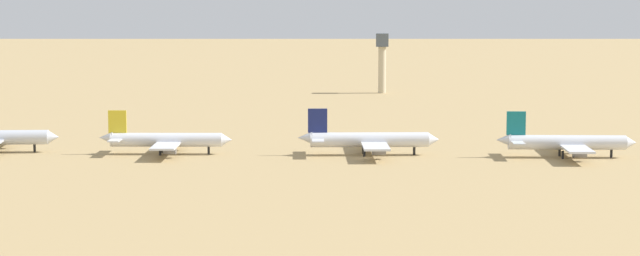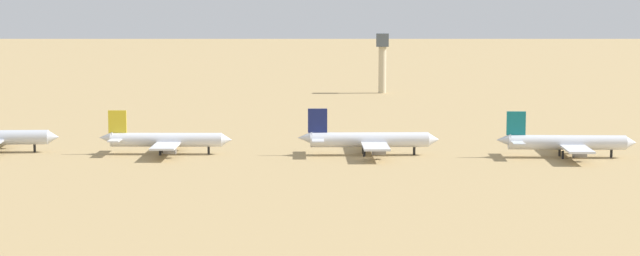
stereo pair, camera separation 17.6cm
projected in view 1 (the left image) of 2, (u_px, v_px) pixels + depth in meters
ground at (365, 158)px, 282.99m from camera, size 4000.00×4000.00×0.00m
parked_jet_yellow_3 at (165, 140)px, 288.85m from camera, size 34.94×29.38×11.54m
parked_jet_navy_4 at (368, 140)px, 287.21m from camera, size 37.03×31.25×12.22m
parked_jet_teal_5 at (566, 143)px, 283.07m from camera, size 35.89×30.11×11.87m
control_tower at (382, 57)px, 462.51m from camera, size 5.20×5.20×25.02m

